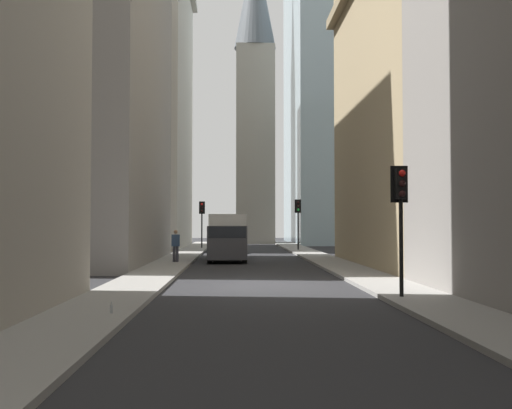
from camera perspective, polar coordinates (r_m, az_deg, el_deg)
name	(u,v)px	position (r m, az deg, el deg)	size (l,w,h in m)	color
ground_plane	(260,285)	(21.15, 0.45, -8.14)	(135.00, 135.00, 0.00)	#262628
sidewalk_right	(139,283)	(21.42, -11.78, -7.83)	(90.00, 2.20, 0.14)	gray
sidewalk_left	(380,282)	(21.81, 12.46, -7.72)	(90.00, 2.20, 0.14)	gray
building_left_midfar	(453,85)	(32.17, 19.36, 11.40)	(15.16, 10.50, 19.28)	#9E8966
building_right_midfar	(69,72)	(35.07, -18.48, 12.67)	(15.76, 10.50, 22.11)	gray
building_right_far	(133,100)	(54.77, -12.41, 10.29)	(15.50, 10.50, 27.67)	#B7B2A5
church_spire	(255,85)	(65.77, -0.10, 12.10)	(4.77, 4.77, 34.91)	gray
delivery_truck	(228,237)	(34.46, -2.88, -3.31)	(6.46, 2.25, 2.84)	silver
hatchback_grey	(230,244)	(44.15, -2.71, -4.04)	(4.30, 1.78, 1.42)	slate
traffic_light_foreground	(401,200)	(17.08, 14.51, 0.46)	(0.43, 0.52, 3.87)	black
traffic_light_midblock	(298,213)	(46.01, 4.30, -0.83)	(0.43, 0.52, 4.12)	black
traffic_light_far_junction	(202,214)	(49.73, -5.52, -0.93)	(0.43, 0.52, 4.10)	black
pedestrian	(176,244)	(31.73, -8.17, -4.03)	(0.26, 0.44, 1.78)	#33333D
discarded_bottle	(111,309)	(14.05, -14.49, -10.21)	(0.07, 0.07, 0.27)	#999EA3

